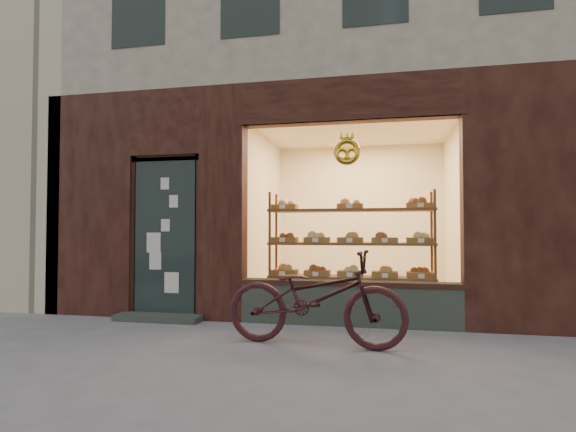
# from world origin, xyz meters

# --- Properties ---
(ground) EXTENTS (90.00, 90.00, 0.00)m
(ground) POSITION_xyz_m (0.00, 0.00, 0.00)
(ground) COLOR #5A5A5A
(bakery_building) EXTENTS (7.20, 7.28, 9.00)m
(bakery_building) POSITION_xyz_m (0.04, 5.29, 5.58)
(bakery_building) COLOR black
(bakery_building) RESTS_ON ground
(display_shelf) EXTENTS (2.20, 0.45, 1.70)m
(display_shelf) POSITION_xyz_m (0.45, 2.55, 0.84)
(display_shelf) COLOR brown
(display_shelf) RESTS_ON ground
(bicycle) EXTENTS (1.92, 0.81, 0.98)m
(bicycle) POSITION_xyz_m (0.18, 1.05, 0.49)
(bicycle) COLOR black
(bicycle) RESTS_ON ground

